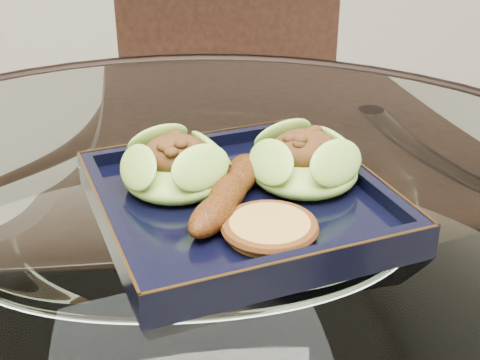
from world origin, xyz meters
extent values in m
cylinder|color=white|center=(0.00, 0.00, 0.76)|extent=(1.10, 1.10, 0.01)
torus|color=black|center=(0.00, 0.00, 0.76)|extent=(1.13, 1.13, 0.02)
cylinder|color=black|center=(0.28, 0.28, 0.38)|extent=(0.04, 0.04, 0.75)
cube|color=#321A10|center=(0.15, 0.48, 0.49)|extent=(0.45, 0.45, 0.04)
cube|color=#321A10|center=(0.14, 0.68, 0.77)|extent=(0.42, 0.05, 0.48)
cylinder|color=#321A10|center=(-0.05, 0.66, 0.24)|extent=(0.03, 0.03, 0.47)
cylinder|color=#321A10|center=(0.33, 0.67, 0.24)|extent=(0.03, 0.03, 0.47)
cube|color=black|center=(0.05, 0.02, 0.77)|extent=(0.32, 0.32, 0.02)
ellipsoid|color=#67AB31|center=(-0.01, 0.05, 0.80)|extent=(0.11, 0.11, 0.04)
ellipsoid|color=#50932A|center=(0.12, 0.04, 0.80)|extent=(0.11, 0.11, 0.04)
ellipsoid|color=#612C0A|center=(0.04, 0.00, 0.80)|extent=(0.10, 0.15, 0.03)
cylinder|color=#BF923F|center=(0.07, -0.06, 0.79)|extent=(0.09, 0.09, 0.01)
camera|label=1|loc=(-0.04, -0.55, 1.10)|focal=50.00mm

